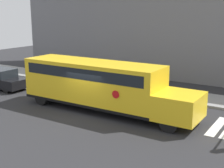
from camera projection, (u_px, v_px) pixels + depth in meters
ground_plane at (88, 113)px, 18.78m from camera, size 60.00×60.00×0.00m
sidewalk_strip at (138, 90)px, 24.11m from camera, size 44.00×3.00×0.15m
building_backdrop at (172, 26)px, 28.38m from camera, size 32.00×4.00×9.34m
school_bus at (99, 83)px, 19.00m from camera, size 11.32×2.57×3.00m
parked_car at (1, 79)px, 24.66m from camera, size 4.46×1.84×1.57m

